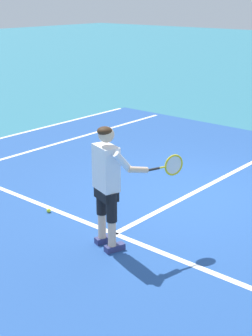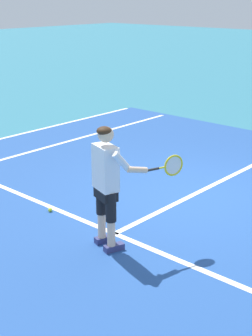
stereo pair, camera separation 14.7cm
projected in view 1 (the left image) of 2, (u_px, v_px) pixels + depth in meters
name	position (u px, v px, depth m)	size (l,w,h in m)	color
ground_plane	(190.00, 195.00, 8.61)	(80.00, 80.00, 0.00)	teal
court_inner_surface	(164.00, 208.00, 8.07)	(10.98, 10.77, 0.00)	#234C93
line_service	(114.00, 234.00, 7.20)	(8.23, 0.10, 0.01)	white
line_centre_service	(226.00, 176.00, 9.49)	(0.10, 6.40, 0.01)	white
line_singles_left	(9.00, 157.00, 10.60)	(0.10, 10.37, 0.01)	white
tennis_player	(108.00, 180.00, 6.50)	(0.91, 1.02, 1.71)	navy
tennis_ball_near_feet	(49.00, 211.00, 7.90)	(0.07, 0.07, 0.07)	#CCE02D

